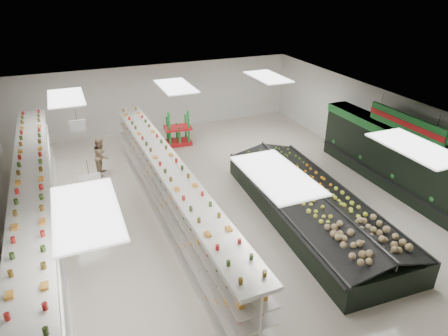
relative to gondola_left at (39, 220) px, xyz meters
name	(u,v)px	position (x,y,z in m)	size (l,w,h in m)	color
floor	(213,207)	(5.24, 0.33, -1.02)	(16.00, 16.00, 0.00)	beige
ceiling	(212,117)	(5.24, 0.33, 2.18)	(14.00, 16.00, 0.02)	white
wall_back	(155,98)	(5.24, 8.33, 0.58)	(14.00, 0.02, 3.20)	white
wall_right	(385,134)	(12.24, 0.33, 0.58)	(0.02, 16.00, 3.20)	white
produce_wall_case	(404,160)	(11.77, -1.17, 0.22)	(0.93, 8.00, 2.20)	black
aisle_sign_near	(90,182)	(1.44, -1.67, 1.74)	(0.52, 0.06, 0.75)	white
aisle_sign_far	(78,126)	(1.44, 2.33, 1.74)	(0.52, 0.06, 0.75)	white
hortifruti_banner	(406,123)	(11.48, -1.17, 1.63)	(0.12, 3.20, 0.95)	#1D702C
gondola_left	(39,220)	(0.00, 0.00, 0.00)	(1.18, 12.79, 2.21)	silver
gondola_center	(171,195)	(3.74, 0.09, -0.09)	(1.22, 11.64, 2.01)	silver
produce_island	(311,204)	(7.89, -1.43, -0.49)	(3.15, 7.82, 1.15)	black
soda_endcap	(178,129)	(5.69, 6.01, -0.28)	(1.24, 0.89, 1.52)	#B11417
shopper_main	(206,225)	(4.24, -1.72, -0.17)	(0.62, 0.41, 1.70)	silver
shopper_background	(101,156)	(2.14, 4.34, -0.27)	(0.72, 0.45, 1.49)	#97785C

